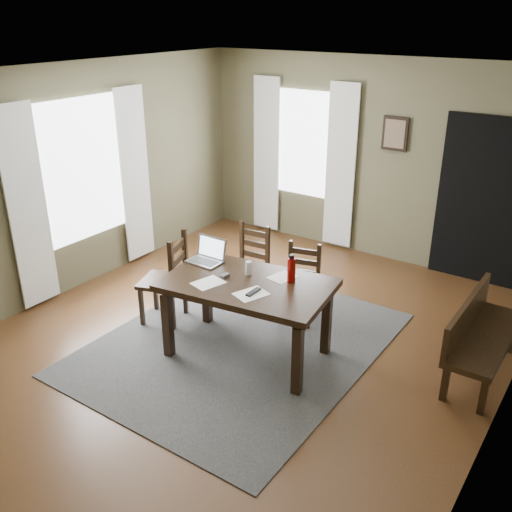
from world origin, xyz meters
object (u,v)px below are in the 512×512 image
Objects in this scene: chair_end at (167,279)px; chair_back_right at (301,284)px; laptop at (208,255)px; water_bottle at (291,269)px; chair_back_left at (249,266)px; bench at (479,331)px; dining_table at (247,291)px.

chair_back_right is at bearing 106.92° from chair_end.
laptop is at bearing 84.17° from chair_end.
water_bottle is (0.97, 0.07, 0.07)m from laptop.
water_bottle is (0.99, -0.70, 0.49)m from chair_back_left.
chair_back_left is at bearing 132.31° from chair_end.
chair_back_right is at bearing 112.11° from water_bottle.
chair_back_right is 1.91m from bench.
bench is at bearing -4.11° from chair_back_left.
chair_end reaches higher than dining_table.
dining_table is 1.67× the size of chair_end.
water_bottle is (1.47, 0.18, 0.44)m from chair_end.
chair_back_left is 2.62× the size of laptop.
chair_back_left is at bearing 90.48° from bench.
bench is at bearing 23.90° from water_bottle.
laptop is at bearing 106.83° from bench.
laptop is (-0.63, 0.18, 0.16)m from dining_table.
dining_table reaches higher than bench.
laptop is (0.49, 0.12, 0.37)m from chair_end.
dining_table is 1.14m from chair_end.
chair_back_right is (0.71, -0.01, -0.03)m from chair_back_left.
water_bottle is (0.34, 0.25, 0.23)m from dining_table.
chair_back_left is 1.31m from water_bottle.
chair_back_left is 0.69× the size of bench.
chair_end is 2.91× the size of laptop.
water_bottle reaches higher than chair_back_left.
chair_back_right is at bearing 47.09° from laptop.
chair_end is at bearing -166.70° from laptop.
chair_back_left is 3.29× the size of water_bottle.
chair_back_left reaches higher than bench.
dining_table is at bearing -16.36° from laptop.
dining_table is 1.18m from chair_back_left.
bench is 4.80× the size of water_bottle.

